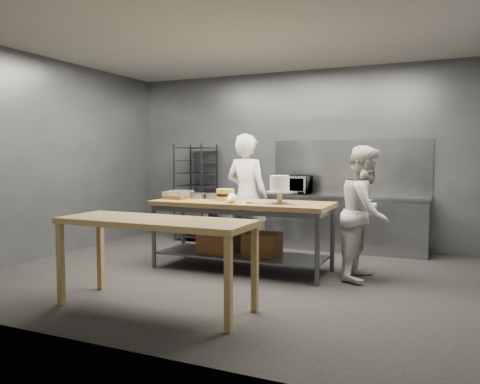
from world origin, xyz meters
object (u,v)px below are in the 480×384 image
object	(u,v)px
chef_behind	(247,196)
frosted_cake_stand	(280,186)
chef_right	(365,213)
microwave	(294,185)
near_counter	(155,227)
speed_rack	(196,193)
layer_cake	(225,195)
work_table	(240,227)

from	to	relation	value
chef_behind	frosted_cake_stand	distance (m)	1.13
chef_right	microwave	world-z (taller)	chef_right
chef_behind	chef_right	distance (m)	1.87
near_counter	chef_right	size ratio (longest dim) A/B	1.21
chef_right	frosted_cake_stand	xyz separation A→B (m)	(-1.02, -0.29, 0.32)
near_counter	speed_rack	xyz separation A→B (m)	(-1.57, 3.63, 0.04)
microwave	chef_right	bearing A→B (deg)	-49.35
frosted_cake_stand	layer_cake	world-z (taller)	frosted_cake_stand
microwave	layer_cake	xyz separation A→B (m)	(-0.39, -1.87, -0.05)
speed_rack	frosted_cake_stand	bearing A→B (deg)	-39.76
work_table	frosted_cake_stand	size ratio (longest dim) A/B	6.69
chef_behind	layer_cake	xyz separation A→B (m)	(-0.03, -0.67, 0.07)
near_counter	speed_rack	distance (m)	3.95
microwave	layer_cake	distance (m)	1.91
near_counter	work_table	bearing A→B (deg)	86.56
chef_right	microwave	distance (m)	2.23
work_table	frosted_cake_stand	world-z (taller)	frosted_cake_stand
work_table	chef_right	distance (m)	1.65
chef_behind	microwave	distance (m)	1.25
speed_rack	frosted_cake_stand	world-z (taller)	speed_rack
chef_behind	microwave	world-z (taller)	chef_behind
chef_right	frosted_cake_stand	size ratio (longest dim) A/B	4.60
speed_rack	chef_behind	distance (m)	1.86
work_table	layer_cake	bearing A→B (deg)	175.06
chef_behind	frosted_cake_stand	size ratio (longest dim) A/B	5.17
chef_right	microwave	size ratio (longest dim) A/B	3.05
work_table	speed_rack	world-z (taller)	speed_rack
speed_rack	chef_right	distance (m)	3.67
microwave	frosted_cake_stand	world-z (taller)	frosted_cake_stand
chef_behind	microwave	size ratio (longest dim) A/B	3.42
speed_rack	chef_right	size ratio (longest dim) A/B	1.06
chef_behind	microwave	xyz separation A→B (m)	(0.36, 1.19, 0.12)
microwave	layer_cake	world-z (taller)	microwave
chef_behind	frosted_cake_stand	bearing A→B (deg)	144.59
work_table	microwave	world-z (taller)	microwave
chef_right	chef_behind	bearing A→B (deg)	79.13
speed_rack	microwave	xyz separation A→B (m)	(1.85, 0.08, 0.19)
near_counter	layer_cake	bearing A→B (deg)	93.48
chef_behind	chef_right	bearing A→B (deg)	174.20
speed_rack	chef_behind	bearing A→B (deg)	-36.78
microwave	layer_cake	size ratio (longest dim) A/B	2.25
layer_cake	chef_right	bearing A→B (deg)	5.69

